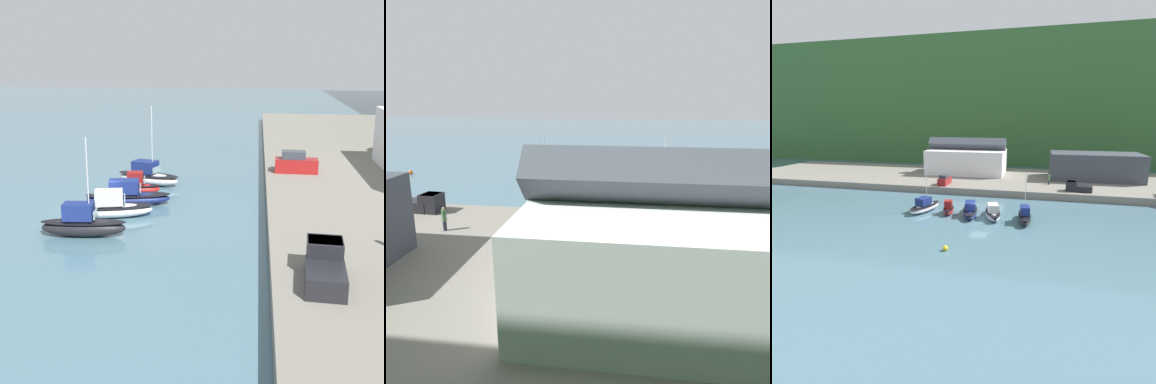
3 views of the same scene
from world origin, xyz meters
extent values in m
plane|color=slate|center=(0.00, 0.00, 0.00)|extent=(320.00, 320.00, 0.00)
cube|color=#386633|center=(0.00, 81.52, 20.37)|extent=(240.00, 54.29, 40.74)
cube|color=gray|center=(0.00, 27.49, 0.69)|extent=(128.09, 27.37, 1.39)
cube|color=white|center=(-8.99, 31.35, 4.35)|extent=(19.07, 11.15, 5.92)
cube|color=#474C56|center=(-8.99, 31.35, 8.82)|extent=(19.45, 3.04, 3.04)
cube|color=#3D424C|center=(21.12, 30.22, 4.36)|extent=(19.50, 9.95, 5.94)
cube|color=slate|center=(21.12, 25.31, 4.36)|extent=(18.52, 0.10, 3.57)
ellipsoid|color=silver|center=(-9.37, 2.01, 0.60)|extent=(4.29, 7.05, 1.20)
ellipsoid|color=black|center=(-9.37, 2.01, 1.02)|extent=(4.42, 7.20, 0.12)
cube|color=navy|center=(-9.48, 1.69, 1.80)|extent=(2.37, 2.76, 1.20)
cube|color=#8CA5B2|center=(-9.06, 2.94, 1.62)|extent=(1.49, 0.59, 0.60)
cylinder|color=silver|center=(-9.21, 2.48, 4.58)|extent=(0.10, 0.10, 6.75)
ellipsoid|color=red|center=(-5.28, 1.81, 0.52)|extent=(2.21, 4.35, 1.03)
ellipsoid|color=black|center=(-5.28, 1.81, 0.88)|extent=(2.29, 4.44, 0.12)
cube|color=maroon|center=(-5.25, 1.61, 1.61)|extent=(1.40, 1.62, 1.16)
cube|color=#8CA5B2|center=(-5.39, 2.48, 1.44)|extent=(1.07, 0.27, 0.58)
cube|color=black|center=(-4.97, -0.13, 0.72)|extent=(0.40, 0.33, 0.56)
ellipsoid|color=navy|center=(-1.71, 1.79, 0.54)|extent=(3.43, 7.55, 1.09)
ellipsoid|color=black|center=(-1.71, 1.79, 0.92)|extent=(3.54, 7.71, 0.12)
cube|color=navy|center=(-1.64, 1.44, 1.67)|extent=(2.03, 2.80, 1.17)
cube|color=#8CA5B2|center=(-1.91, 2.84, 1.50)|extent=(1.42, 0.36, 0.59)
cube|color=black|center=(-1.07, -1.61, 0.76)|extent=(0.41, 0.34, 0.56)
ellipsoid|color=white|center=(1.92, 1.39, 0.54)|extent=(3.62, 6.72, 1.07)
ellipsoid|color=black|center=(1.92, 1.39, 0.91)|extent=(3.74, 6.87, 0.12)
cube|color=silver|center=(2.00, 1.08, 1.65)|extent=(2.07, 2.56, 1.17)
cube|color=#8CA5B2|center=(1.68, 2.31, 1.48)|extent=(1.38, 0.45, 0.58)
cube|color=black|center=(2.69, -1.56, 0.75)|extent=(0.42, 0.36, 0.56)
ellipsoid|color=black|center=(6.78, 0.47, 0.64)|extent=(2.28, 6.31, 1.28)
ellipsoid|color=black|center=(6.78, 0.47, 1.08)|extent=(2.36, 6.44, 0.12)
cube|color=navy|center=(6.81, 0.16, 1.89)|extent=(1.49, 2.27, 1.22)
cube|color=#8CA5B2|center=(6.70, 1.39, 1.70)|extent=(1.18, 0.20, 0.61)
cylinder|color=silver|center=(6.74, 0.93, 4.29)|extent=(0.10, 0.10, 6.02)
cube|color=maroon|center=(-10.50, 16.83, 2.09)|extent=(1.95, 4.26, 1.40)
cube|color=#333842|center=(-10.51, 16.52, 3.17)|extent=(1.61, 2.36, 0.76)
cube|color=black|center=(16.85, 16.47, 1.94)|extent=(3.65, 2.27, 1.10)
cube|color=black|center=(14.83, 16.63, 2.34)|extent=(2.03, 2.04, 1.90)
cube|color=#2D333D|center=(14.83, 16.63, 3.04)|extent=(1.75, 1.92, 0.50)
cylinder|color=#232838|center=(10.95, 21.56, 1.81)|extent=(0.32, 0.32, 0.85)
cylinder|color=#4C7A4C|center=(10.95, 21.56, 2.76)|extent=(0.40, 0.40, 1.05)
sphere|color=tan|center=(10.95, 21.56, 3.41)|extent=(0.24, 0.24, 0.24)
sphere|color=yellow|center=(-1.70, -11.86, 0.31)|extent=(0.62, 0.62, 0.62)
camera|label=1|loc=(42.56, 12.78, 13.01)|focal=50.00mm
camera|label=2|loc=(-4.92, 50.46, 12.83)|focal=35.00mm
camera|label=3|loc=(7.79, -42.51, 14.77)|focal=28.00mm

